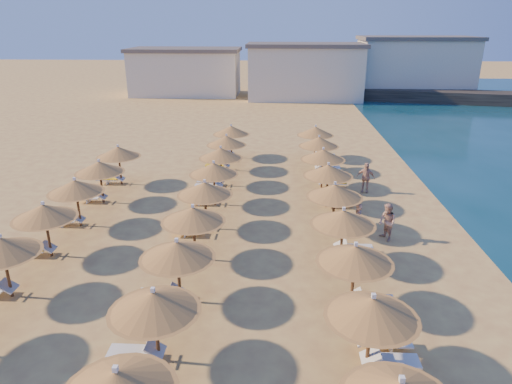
# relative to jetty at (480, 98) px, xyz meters

# --- Properties ---
(ground) EXTENTS (220.00, 220.00, 0.00)m
(ground) POSITION_rel_jetty_xyz_m (-26.40, -41.66, -0.75)
(ground) COLOR #DCB760
(ground) RESTS_ON ground
(jetty) EXTENTS (30.21, 9.73, 1.50)m
(jetty) POSITION_rel_jetty_xyz_m (0.00, 0.00, 0.00)
(jetty) COLOR black
(jetty) RESTS_ON ground
(hotel_blocks) EXTENTS (47.93, 11.49, 8.10)m
(hotel_blocks) POSITION_rel_jetty_xyz_m (-21.86, 5.09, 2.95)
(hotel_blocks) COLOR silver
(hotel_blocks) RESTS_ON ground
(parasol_row_east) EXTENTS (2.83, 32.19, 2.66)m
(parasol_row_east) POSITION_rel_jetty_xyz_m (-23.19, -41.28, 1.39)
(parasol_row_east) COLOR brown
(parasol_row_east) RESTS_ON ground
(parasol_row_west) EXTENTS (2.83, 32.19, 2.66)m
(parasol_row_west) POSITION_rel_jetty_xyz_m (-29.63, -41.28, 1.39)
(parasol_row_west) COLOR brown
(parasol_row_west) RESTS_ON ground
(parasol_row_inland) EXTENTS (2.83, 19.14, 2.66)m
(parasol_row_inland) POSITION_rel_jetty_xyz_m (-36.22, -41.28, 1.39)
(parasol_row_inland) COLOR brown
(parasol_row_inland) RESTS_ON ground
(loungers) EXTENTS (16.20, 30.00, 0.66)m
(loungers) POSITION_rel_jetty_xyz_m (-28.26, -41.38, -0.41)
(loungers) COLOR white
(loungers) RESTS_ON ground
(beachgoer_c) EXTENTS (1.20, 0.77, 1.90)m
(beachgoer_c) POSITION_rel_jetty_xyz_m (-20.58, -33.83, 0.20)
(beachgoer_c) COLOR tan
(beachgoer_c) RESTS_ON ground
(beachgoer_a) EXTENTS (0.52, 0.68, 1.68)m
(beachgoer_a) POSITION_rel_jetty_xyz_m (-22.05, -40.12, 0.09)
(beachgoer_a) COLOR tan
(beachgoer_a) RESTS_ON ground
(beachgoer_b) EXTENTS (1.00, 1.10, 1.86)m
(beachgoer_b) POSITION_rel_jetty_xyz_m (-20.69, -40.49, 0.18)
(beachgoer_b) COLOR tan
(beachgoer_b) RESTS_ON ground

